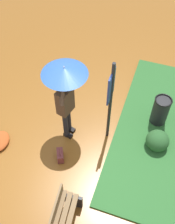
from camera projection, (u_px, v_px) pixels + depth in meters
ground_plane at (74, 145)px, 6.61m from camera, size 18.00×18.00×0.00m
person_with_umbrella at (65, 86)px, 5.67m from camera, size 0.96×0.96×2.04m
info_sign_post at (111, 95)px, 5.67m from camera, size 0.44×0.07×2.30m
handbag at (60, 155)px, 6.28m from camera, size 0.33×0.26×0.37m
trash_bin at (160, 111)px, 6.72m from camera, size 0.42×0.42×0.83m
shrub_cluster at (158, 140)px, 6.42m from camera, size 0.59×0.54×0.48m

